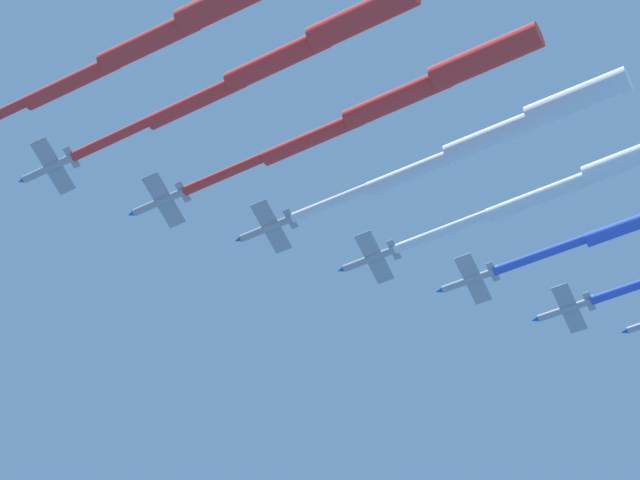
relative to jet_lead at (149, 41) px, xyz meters
The scene contains 4 objects.
jet_lead is the anchor object (origin of this frame).
jet_port_inner 16.93m from the jet_lead, 18.34° to the left, with size 57.96×31.57×4.56m.
jet_starboard_inner 33.52m from the jet_lead, 20.62° to the left, with size 58.90×31.44×4.53m.
jet_port_mid 48.37m from the jet_lead, 23.47° to the left, with size 56.15×29.86×4.52m.
Camera 1 is at (8.62, -132.66, 58.34)m, focal length 72.24 mm.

